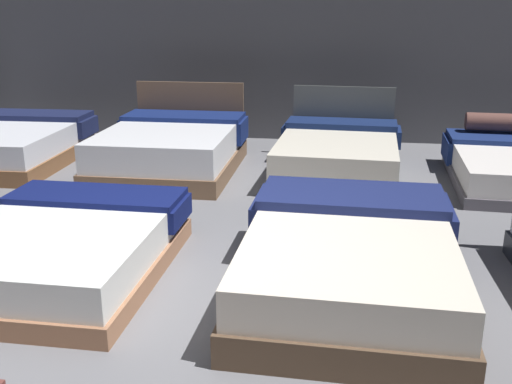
{
  "coord_description": "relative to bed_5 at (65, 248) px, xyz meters",
  "views": [
    {
      "loc": [
        1.01,
        -3.56,
        1.97
      ],
      "look_at": [
        0.38,
        0.92,
        0.54
      ],
      "focal_mm": 41.17,
      "sensor_mm": 36.0,
      "label": 1
    }
  ],
  "objects": [
    {
      "name": "bed_8",
      "position": [
        -2.17,
        3.07,
        0.04
      ],
      "size": [
        1.59,
        2.14,
        0.55
      ],
      "rotation": [
        0.0,
        0.0,
        0.02
      ],
      "color": "brown",
      "rests_on": "ground_plane"
    },
    {
      "name": "bed_6",
      "position": [
        2.15,
        -0.01,
        0.05
      ],
      "size": [
        1.58,
        2.18,
        0.56
      ],
      "rotation": [
        0.0,
        0.0,
        -0.03
      ],
      "color": "brown",
      "rests_on": "ground_plane"
    },
    {
      "name": "ground_plane",
      "position": [
        1.02,
        -0.34,
        -0.22
      ],
      "size": [
        18.0,
        18.0,
        0.02
      ],
      "primitive_type": "cube",
      "color": "slate"
    },
    {
      "name": "bed_10",
      "position": [
        2.04,
        3.09,
        0.05
      ],
      "size": [
        1.58,
        2.13,
        0.96
      ],
      "rotation": [
        0.0,
        0.0,
        -0.05
      ],
      "color": "#535653",
      "rests_on": "ground_plane"
    },
    {
      "name": "bed_5",
      "position": [
        0.0,
        0.0,
        0.0
      ],
      "size": [
        1.54,
        1.95,
        0.46
      ],
      "rotation": [
        0.0,
        0.0,
        -0.01
      ],
      "color": "#9B694B",
      "rests_on": "ground_plane"
    },
    {
      "name": "bed_9",
      "position": [
        -0.01,
        3.0,
        0.08
      ],
      "size": [
        1.64,
        2.11,
        0.99
      ],
      "rotation": [
        0.0,
        0.0,
        -0.0
      ],
      "color": "brown",
      "rests_on": "ground_plane"
    },
    {
      "name": "showroom_back_wall",
      "position": [
        1.02,
        5.05,
        1.54
      ],
      "size": [
        18.0,
        0.06,
        3.5
      ],
      "primitive_type": "cube",
      "color": "#47474C",
      "rests_on": "ground_plane"
    }
  ]
}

